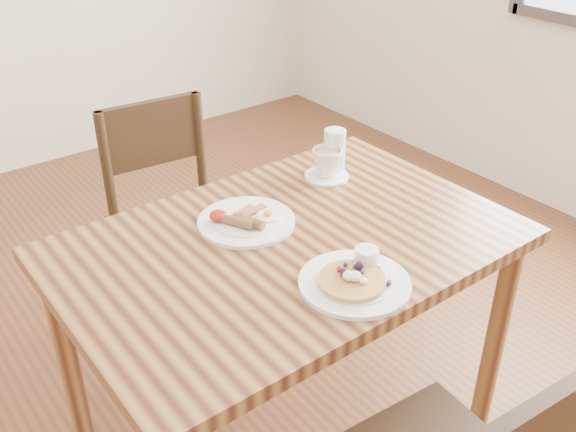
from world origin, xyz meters
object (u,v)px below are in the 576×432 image
object	(u,v)px
pancake_plate	(355,279)
teacup_saucer	(327,164)
water_glass	(334,150)
chair_far	(173,214)
dining_table	(288,269)
breakfast_plate	(245,221)

from	to	relation	value
pancake_plate	teacup_saucer	xyz separation A→B (m)	(0.31, 0.47, 0.03)
water_glass	pancake_plate	bearing A→B (deg)	-126.16
chair_far	teacup_saucer	xyz separation A→B (m)	(0.30, -0.49, 0.30)
pancake_plate	dining_table	bearing A→B (deg)	91.05
dining_table	breakfast_plate	xyz separation A→B (m)	(-0.05, 0.13, 0.11)
pancake_plate	breakfast_plate	xyz separation A→B (m)	(-0.05, 0.39, -0.00)
chair_far	teacup_saucer	size ratio (longest dim) A/B	6.29
chair_far	dining_table	bearing A→B (deg)	94.14
breakfast_plate	water_glass	size ratio (longest dim) A/B	1.97
teacup_saucer	dining_table	bearing A→B (deg)	-146.09
breakfast_plate	teacup_saucer	distance (m)	0.37
dining_table	water_glass	xyz separation A→B (m)	(0.37, 0.24, 0.17)
teacup_saucer	water_glass	distance (m)	0.06
pancake_plate	breakfast_plate	bearing A→B (deg)	97.74
dining_table	teacup_saucer	xyz separation A→B (m)	(0.32, 0.21, 0.14)
dining_table	teacup_saucer	world-z (taller)	teacup_saucer
dining_table	water_glass	distance (m)	0.47
chair_far	teacup_saucer	bearing A→B (deg)	126.67
breakfast_plate	teacup_saucer	xyz separation A→B (m)	(0.36, 0.08, 0.03)
breakfast_plate	pancake_plate	bearing A→B (deg)	-82.26
breakfast_plate	teacup_saucer	bearing A→B (deg)	12.48
pancake_plate	water_glass	size ratio (longest dim) A/B	1.97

